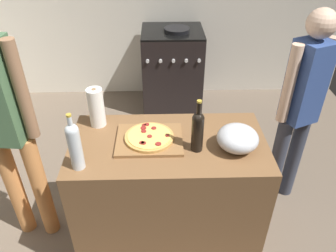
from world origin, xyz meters
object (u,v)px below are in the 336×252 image
Objects in this scene: wine_bottle_clear at (198,130)px; pizza at (149,137)px; stove at (172,69)px; person_in_red at (300,105)px; person_in_stripes at (4,119)px; mixing_bowl at (238,138)px; paper_towel_roll at (96,107)px; wine_bottle_amber at (75,144)px.

pizza is at bearing 162.80° from wine_bottle_clear.
person_in_red reaches higher than stove.
person_in_stripes reaches higher than pizza.
person_in_red is at bearing 30.68° from wine_bottle_clear.
paper_towel_roll is at bearing 161.87° from mixing_bowl.
person_in_red is at bearing 8.78° from person_in_stripes.
wine_bottle_amber reaches higher than wine_bottle_clear.
mixing_bowl is at bearing -6.97° from person_in_stripes.
paper_towel_roll is 0.17× the size of person_in_red.
pizza is at bearing -29.38° from paper_towel_roll.
wine_bottle_clear is at bearing 11.71° from wine_bottle_amber.
person_in_stripes is (-0.49, 0.30, -0.03)m from wine_bottle_amber.
pizza is at bearing 170.15° from mixing_bowl.
wine_bottle_amber is at bearing -168.29° from wine_bottle_clear.
wine_bottle_amber is at bearing -96.68° from paper_towel_roll.
paper_towel_roll is at bearing -107.71° from stove.
person_in_stripes is (-1.09, -1.83, 0.54)m from stove.
person_in_stripes reaches higher than mixing_bowl.
mixing_bowl is at bearing -81.50° from stove.
mixing_bowl is at bearing -18.13° from paper_towel_roll.
person_in_stripes reaches higher than person_in_red.
mixing_bowl is 0.25× the size of stove.
paper_towel_roll is 0.27× the size of stove.
paper_towel_roll is (-0.85, 0.28, 0.05)m from mixing_bowl.
wine_bottle_amber is 0.20× the size of person_in_stripes.
stove is at bearing 59.31° from person_in_stripes.
person_in_red is (0.55, 0.47, -0.07)m from mixing_bowl.
wine_bottle_clear is 0.19× the size of person_in_stripes.
wine_bottle_amber is at bearing -105.66° from stove.
mixing_bowl reaches higher than pizza.
mixing_bowl is 0.89m from paper_towel_roll.
wine_bottle_clear is 0.68m from wine_bottle_amber.
paper_towel_roll is 0.15× the size of person_in_stripes.
person_in_stripes is (-1.15, 0.17, -0.02)m from wine_bottle_clear.
paper_towel_roll is at bearing 150.62° from pizza.
pizza is at bearing -160.38° from person_in_red.
person_in_stripes is at bearing -168.57° from paper_towel_roll.
wine_bottle_clear is at bearing -88.16° from stove.
wine_bottle_amber is at bearing -157.38° from person_in_red.
person_in_red is at bearing 19.62° from pizza.
wine_bottle_clear is at bearing -149.32° from person_in_red.
person_in_red reaches higher than paper_towel_roll.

